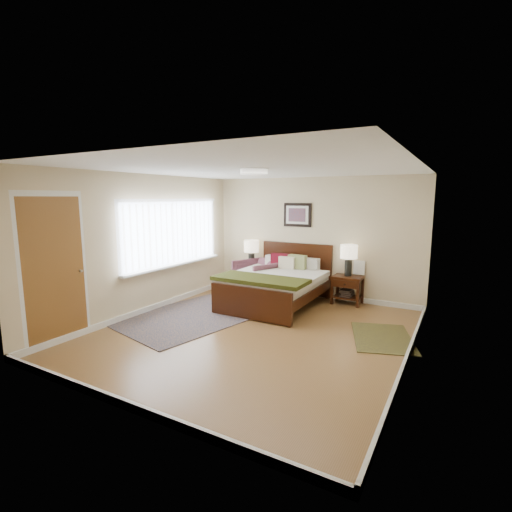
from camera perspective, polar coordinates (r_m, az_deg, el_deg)
name	(u,v)px	position (r m, az deg, el deg)	size (l,w,h in m)	color
floor	(254,332)	(5.92, -0.30, -11.63)	(5.00, 5.00, 0.00)	brown
back_wall	(313,238)	(7.85, 8.76, 2.79)	(4.50, 0.04, 2.50)	beige
front_wall	(121,288)	(3.68, -19.99, -4.67)	(4.50, 0.04, 2.50)	beige
left_wall	(146,244)	(6.98, -16.58, 1.75)	(0.04, 5.00, 2.50)	beige
right_wall	(414,267)	(4.91, 23.17, -1.53)	(0.04, 5.00, 2.50)	beige
ceiling	(254,169)	(5.55, -0.32, 13.28)	(4.50, 5.00, 0.02)	white
window	(174,234)	(7.43, -12.46, 3.32)	(0.11, 2.72, 1.32)	silver
door	(55,270)	(5.93, -28.56, -1.96)	(0.06, 1.00, 2.18)	silver
ceil_fixture	(254,171)	(5.55, -0.32, 12.92)	(0.44, 0.44, 0.08)	white
bed	(276,280)	(7.20, 3.16, -3.66)	(1.70, 2.05, 1.10)	#371708
wall_art	(297,215)	(7.92, 6.38, 6.30)	(0.62, 0.05, 0.50)	black
nightstand_left	(251,273)	(8.34, -0.77, -2.59)	(0.44, 0.40, 0.53)	#371708
nightstand_right	(347,287)	(7.53, 13.87, -4.61)	(0.57, 0.42, 0.56)	#371708
lamp_left	(251,249)	(8.26, -0.71, 1.13)	(0.33, 0.33, 0.61)	black
lamp_right	(349,255)	(7.42, 14.08, 0.22)	(0.33, 0.33, 0.61)	black
armchair	(258,278)	(7.92, 0.29, -3.39)	(0.82, 0.85, 0.77)	brown
rug_persian	(192,316)	(6.75, -9.82, -9.07)	(1.81, 2.55, 0.01)	#0C1C3C
rug_navy	(382,338)	(6.00, 18.86, -11.79)	(0.83, 1.24, 0.01)	black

